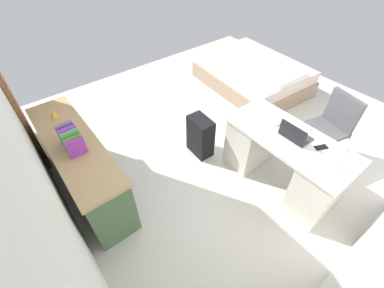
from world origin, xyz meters
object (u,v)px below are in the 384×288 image
cell_phone_near_laptop (321,147)px  figurine_small (53,114)px  laptop (294,135)px  computer_mouse (277,124)px  desk (283,159)px  suitcase_black (200,136)px  credenza (82,166)px  bed (253,74)px  desk_lamp (345,146)px  office_chair (326,132)px

cell_phone_near_laptop → figurine_small: (2.18, 2.02, 0.09)m
laptop → computer_mouse: size_ratio=3.11×
laptop → cell_phone_near_laptop: bearing=-158.4°
desk → suitcase_black: 1.11m
suitcase_black → figurine_small: figurine_small is taller
credenza → bed: credenza is taller
suitcase_black → cell_phone_near_laptop: 1.49m
bed → desk: bearing=140.3°
figurine_small → suitcase_black: bearing=-120.6°
desk → desk_lamp: bearing=179.8°
computer_mouse → figurine_small: 2.57m
bed → laptop: size_ratio=6.42×
desk → bed: size_ratio=0.72×
figurine_small → credenza: bearing=-179.8°
office_chair → desk_lamp: desk_lamp is taller
credenza → computer_mouse: size_ratio=18.00×
desk_lamp → bed: bearing=-32.8°
office_chair → bed: size_ratio=0.47×
laptop → cell_phone_near_laptop: size_ratio=2.29×
desk → laptop: (-0.03, -0.00, 0.41)m
office_chair → desk_lamp: size_ratio=2.72×
credenza → suitcase_black: size_ratio=3.13×
office_chair → credenza: (1.43, 2.72, -0.02)m
credenza → figurine_small: bearing=0.2°
credenza → cell_phone_near_laptop: bearing=-129.6°
bed → cell_phone_near_laptop: cell_phone_near_laptop is taller
desk_lamp → suitcase_black: bearing=15.7°
office_chair → desk_lamp: bearing=119.0°
desk → cell_phone_near_laptop: size_ratio=10.61×
suitcase_black → figurine_small: bearing=62.3°
credenza → laptop: size_ratio=5.79×
laptop → desk: bearing=8.7°
office_chair → figurine_small: size_ratio=8.55×
desk → computer_mouse: computer_mouse is taller
office_chair → desk_lamp: (-0.45, 0.81, 0.59)m
desk_lamp → desk: bearing=-0.2°
computer_mouse → office_chair: bearing=-110.7°
office_chair → desk: bearing=85.9°
credenza → desk: bearing=-125.8°
credenza → bed: (0.39, -3.38, -0.15)m
desk → figurine_small: figurine_small is taller
computer_mouse → cell_phone_near_laptop: size_ratio=0.74×
laptop → computer_mouse: 0.27m
computer_mouse → desk_lamp: desk_lamp is taller
office_chair → laptop: bearing=87.7°
cell_phone_near_laptop → credenza: bearing=74.5°
laptop → cell_phone_near_laptop: laptop is taller
bed → laptop: 2.38m
laptop → suitcase_black: bearing=22.7°
credenza → desk_lamp: bearing=-134.7°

